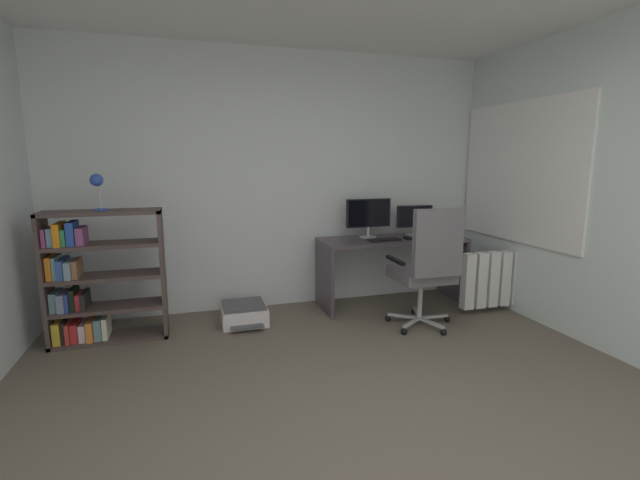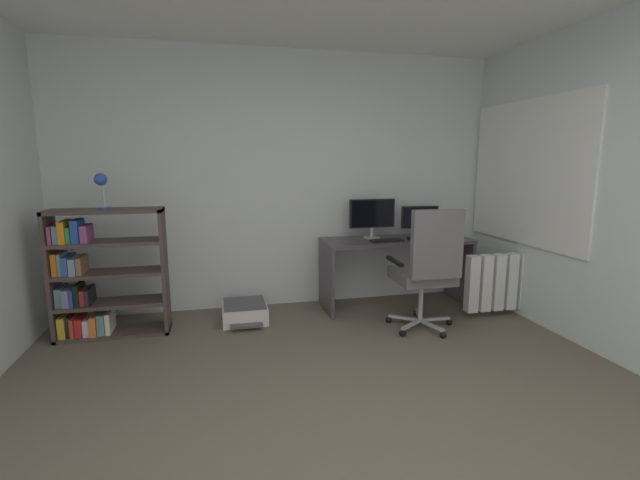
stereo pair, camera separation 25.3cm
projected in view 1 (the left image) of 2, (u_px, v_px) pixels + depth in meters
The scene contains 14 objects.
ground_plane at pixel (386, 462), 2.31m from camera, with size 4.53×5.35×0.02m, color #685E4F.
wall_back at pixel (278, 181), 4.65m from camera, with size 4.53×0.10×2.65m, color silver.
window_pane at pixel (520, 173), 4.41m from camera, with size 0.01×1.58×1.30m, color white.
window_frame at pixel (519, 173), 4.40m from camera, with size 0.02×1.66×1.38m, color white.
desk at pixel (392, 255), 4.73m from camera, with size 1.55×0.57×0.73m.
monitor_main at pixel (368, 215), 4.69m from camera, with size 0.50×0.18×0.41m.
monitor_secondary at pixel (414, 218), 4.86m from camera, with size 0.41×0.18×0.33m.
keyboard at pixel (384, 240), 4.55m from camera, with size 0.34×0.13×0.02m, color black.
computer_mouse at pixel (408, 238), 4.62m from camera, with size 0.06×0.10×0.03m, color black.
office_chair at pixel (427, 265), 4.00m from camera, with size 0.62×0.63×1.14m.
bookshelf at pixel (93, 281), 3.76m from camera, with size 0.94×0.31×1.13m.
desk_lamp at pixel (97, 185), 3.64m from camera, with size 0.12×0.11×0.31m.
printer at pixel (244, 313), 4.26m from camera, with size 0.43×0.51×0.19m.
radiator at pixel (504, 278), 4.57m from camera, with size 0.97×0.10×0.57m.
Camera 1 is at (-0.93, -1.89, 1.54)m, focal length 24.85 mm.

